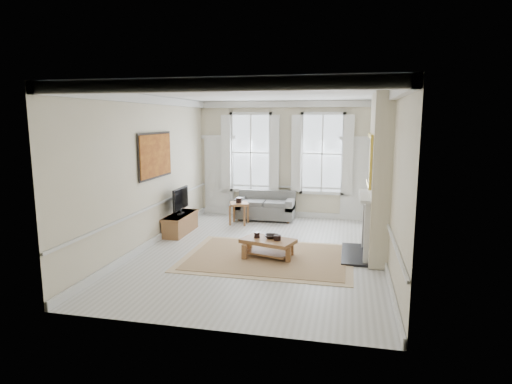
% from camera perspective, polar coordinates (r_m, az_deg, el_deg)
% --- Properties ---
extents(floor, '(7.20, 7.20, 0.00)m').
position_cam_1_polar(floor, '(9.46, 0.72, -8.00)').
color(floor, '#B7B5AD').
rests_on(floor, ground).
extents(ceiling, '(7.20, 7.20, 0.00)m').
position_cam_1_polar(ceiling, '(9.03, 0.76, 13.02)').
color(ceiling, white).
rests_on(ceiling, back_wall).
extents(back_wall, '(5.20, 0.00, 5.20)m').
position_cam_1_polar(back_wall, '(12.62, 4.03, 4.31)').
color(back_wall, beige).
rests_on(back_wall, floor).
extents(left_wall, '(0.00, 7.20, 7.20)m').
position_cam_1_polar(left_wall, '(9.94, -14.12, 2.60)').
color(left_wall, beige).
rests_on(left_wall, floor).
extents(right_wall, '(0.00, 7.20, 7.20)m').
position_cam_1_polar(right_wall, '(8.94, 17.29, 1.71)').
color(right_wall, beige).
rests_on(right_wall, floor).
extents(window_left, '(1.26, 0.20, 2.20)m').
position_cam_1_polar(window_left, '(12.74, -0.69, 5.28)').
color(window_left, '#B2BCC6').
rests_on(window_left, back_wall).
extents(window_right, '(1.26, 0.20, 2.20)m').
position_cam_1_polar(window_right, '(12.44, 8.82, 5.07)').
color(window_right, '#B2BCC6').
rests_on(window_right, back_wall).
extents(door_left, '(0.90, 0.08, 2.30)m').
position_cam_1_polar(door_left, '(13.09, -4.94, 2.06)').
color(door_left, silver).
rests_on(door_left, floor).
extents(door_right, '(0.90, 0.08, 2.30)m').
position_cam_1_polar(door_right, '(12.51, 13.31, 1.49)').
color(door_right, silver).
rests_on(door_right, floor).
extents(painting, '(0.05, 1.66, 1.06)m').
position_cam_1_polar(painting, '(10.16, -13.25, 4.77)').
color(painting, '#C57521').
rests_on(painting, left_wall).
extents(chimney_breast, '(0.35, 1.70, 3.38)m').
position_cam_1_polar(chimney_breast, '(9.13, 16.09, 1.92)').
color(chimney_breast, beige).
rests_on(chimney_breast, floor).
extents(hearth, '(0.55, 1.50, 0.05)m').
position_cam_1_polar(hearth, '(9.47, 13.03, -8.08)').
color(hearth, black).
rests_on(hearth, floor).
extents(fireplace, '(0.21, 1.45, 1.33)m').
position_cam_1_polar(fireplace, '(9.29, 14.43, -3.96)').
color(fireplace, silver).
rests_on(fireplace, floor).
extents(mirror, '(0.06, 1.26, 1.06)m').
position_cam_1_polar(mirror, '(9.08, 14.84, 4.16)').
color(mirror, gold).
rests_on(mirror, chimney_breast).
extents(sofa, '(1.67, 0.81, 0.82)m').
position_cam_1_polar(sofa, '(12.42, 1.29, -2.07)').
color(sofa, '#61615F').
rests_on(sofa, floor).
extents(side_table, '(0.63, 0.63, 0.60)m').
position_cam_1_polar(side_table, '(11.83, -2.27, -1.97)').
color(side_table, brown).
rests_on(side_table, floor).
extents(rug, '(3.50, 2.60, 0.02)m').
position_cam_1_polar(rug, '(9.09, 1.62, -8.67)').
color(rug, '#A57F55').
rests_on(rug, floor).
extents(coffee_table, '(1.21, 0.92, 0.40)m').
position_cam_1_polar(coffee_table, '(9.00, 1.63, -6.78)').
color(coffee_table, brown).
rests_on(coffee_table, rug).
extents(ceramic_pot_a, '(0.12, 0.12, 0.12)m').
position_cam_1_polar(ceramic_pot_a, '(9.05, 0.13, -5.76)').
color(ceramic_pot_a, black).
rests_on(ceramic_pot_a, coffee_table).
extents(ceramic_pot_b, '(0.15, 0.15, 0.11)m').
position_cam_1_polar(ceramic_pot_b, '(8.88, 2.85, -6.12)').
color(ceramic_pot_b, black).
rests_on(ceramic_pot_b, coffee_table).
extents(bowl, '(0.30, 0.30, 0.07)m').
position_cam_1_polar(bowl, '(9.05, 2.06, -5.94)').
color(bowl, black).
rests_on(bowl, coffee_table).
extents(tv_stand, '(0.44, 1.38, 0.49)m').
position_cam_1_polar(tv_stand, '(11.10, -10.03, -4.17)').
color(tv_stand, brown).
rests_on(tv_stand, floor).
extents(tv, '(0.08, 0.90, 0.68)m').
position_cam_1_polar(tv, '(10.96, -10.02, -0.92)').
color(tv, black).
rests_on(tv, tv_stand).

